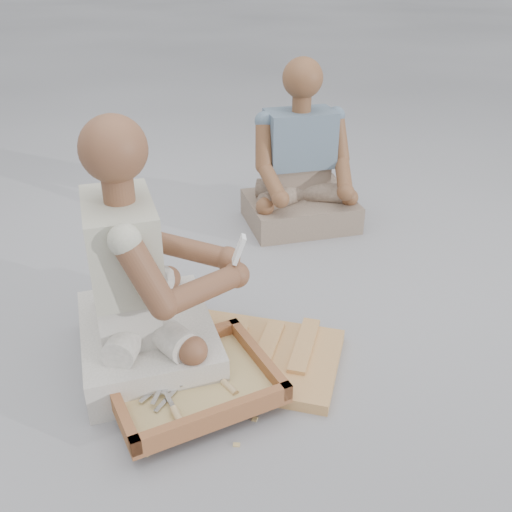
{
  "coord_description": "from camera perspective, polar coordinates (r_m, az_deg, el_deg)",
  "views": [
    {
      "loc": [
        -0.25,
        -1.54,
        1.27
      ],
      "look_at": [
        -0.04,
        0.23,
        0.3
      ],
      "focal_mm": 40.0,
      "sensor_mm": 36.0,
      "label": 1
    }
  ],
  "objects": [
    {
      "name": "ground",
      "position": [
        2.02,
        1.96,
        -10.57
      ],
      "size": [
        60.0,
        60.0,
        0.0
      ],
      "primitive_type": "plane",
      "color": "#9F9FA5",
      "rests_on": "ground"
    },
    {
      "name": "carved_panel",
      "position": [
        2.01,
        -0.68,
        -9.89
      ],
      "size": [
        0.72,
        0.6,
        0.04
      ],
      "primitive_type": "cube",
      "rotation": [
        0.0,
        0.0,
        -0.37
      ],
      "color": "#A56F40",
      "rests_on": "ground"
    },
    {
      "name": "tool_tray",
      "position": [
        1.85,
        -6.45,
        -12.47
      ],
      "size": [
        0.61,
        0.55,
        0.07
      ],
      "rotation": [
        0.0,
        0.0,
        0.36
      ],
      "color": "brown",
      "rests_on": "carved_panel"
    },
    {
      "name": "chisel_0",
      "position": [
        1.87,
        -7.86,
        -11.54
      ],
      "size": [
        0.16,
        0.17,
        0.02
      ],
      "rotation": [
        0.0,
        0.0,
        0.82
      ],
      "color": "silver",
      "rests_on": "tool_tray"
    },
    {
      "name": "chisel_1",
      "position": [
        1.96,
        -6.97,
        -9.11
      ],
      "size": [
        0.07,
        0.22,
        0.02
      ],
      "rotation": [
        0.0,
        0.0,
        1.32
      ],
      "color": "silver",
      "rests_on": "tool_tray"
    },
    {
      "name": "chisel_2",
      "position": [
        1.91,
        -7.46,
        -10.33
      ],
      "size": [
        0.09,
        0.21,
        0.02
      ],
      "rotation": [
        0.0,
        0.0,
        1.22
      ],
      "color": "silver",
      "rests_on": "tool_tray"
    },
    {
      "name": "chisel_3",
      "position": [
        1.83,
        -3.07,
        -12.64
      ],
      "size": [
        0.13,
        0.2,
        0.02
      ],
      "rotation": [
        0.0,
        0.0,
        -1.03
      ],
      "color": "silver",
      "rests_on": "tool_tray"
    },
    {
      "name": "chisel_4",
      "position": [
        1.88,
        -8.53,
        -11.14
      ],
      "size": [
        0.09,
        0.21,
        0.02
      ],
      "rotation": [
        0.0,
        0.0,
        1.25
      ],
      "color": "silver",
      "rests_on": "tool_tray"
    },
    {
      "name": "chisel_5",
      "position": [
        1.92,
        -5.07,
        -9.89
      ],
      "size": [
        0.13,
        0.2,
        0.02
      ],
      "rotation": [
        0.0,
        0.0,
        1.03
      ],
      "color": "silver",
      "rests_on": "tool_tray"
    },
    {
      "name": "chisel_6",
      "position": [
        1.86,
        -7.01,
        -12.09
      ],
      "size": [
        0.14,
        0.19,
        0.02
      ],
      "rotation": [
        0.0,
        0.0,
        0.98
      ],
      "color": "silver",
      "rests_on": "tool_tray"
    },
    {
      "name": "chisel_7",
      "position": [
        1.74,
        -8.11,
        -15.08
      ],
      "size": [
        0.09,
        0.21,
        0.02
      ],
      "rotation": [
        0.0,
        0.0,
        -1.23
      ],
      "color": "silver",
      "rests_on": "tool_tray"
    },
    {
      "name": "wood_chip_0",
      "position": [
        1.9,
        -6.67,
        -13.53
      ],
      "size": [
        0.02,
        0.02,
        0.0
      ],
      "primitive_type": "cube",
      "rotation": [
        0.0,
        0.0,
        1.91
      ],
      "color": "#D2BD7C",
      "rests_on": "ground"
    },
    {
      "name": "wood_chip_1",
      "position": [
        2.21,
        -12.42,
        -7.2
      ],
      "size": [
        0.02,
        0.02,
        0.0
      ],
      "primitive_type": "cube",
      "rotation": [
        0.0,
        0.0,
        2.17
      ],
      "color": "#D2BD7C",
      "rests_on": "ground"
    },
    {
      "name": "wood_chip_2",
      "position": [
        1.81,
        -0.13,
        -15.99
      ],
      "size": [
        0.02,
        0.02,
        0.0
      ],
      "primitive_type": "cube",
      "rotation": [
        0.0,
        0.0,
        1.12
      ],
      "color": "#D2BD7C",
      "rests_on": "ground"
    },
    {
      "name": "wood_chip_3",
      "position": [
        1.75,
        -10.84,
        -18.85
      ],
      "size": [
        0.02,
        0.02,
        0.0
      ],
      "primitive_type": "cube",
      "rotation": [
        0.0,
        0.0,
        1.1
      ],
      "color": "#D2BD7C",
      "rests_on": "ground"
    },
    {
      "name": "wood_chip_4",
      "position": [
        2.19,
        0.67,
        -6.96
      ],
      "size": [
        0.02,
        0.02,
        0.0
      ],
      "primitive_type": "cube",
      "rotation": [
        0.0,
        0.0,
        1.33
      ],
      "color": "#D2BD7C",
      "rests_on": "ground"
    },
    {
      "name": "wood_chip_5",
      "position": [
        1.74,
        -1.96,
        -18.35
      ],
      "size": [
        0.02,
        0.02,
        0.0
      ],
      "primitive_type": "cube",
      "rotation": [
        0.0,
        0.0,
        2.96
      ],
      "color": "#D2BD7C",
      "rests_on": "ground"
    },
    {
      "name": "wood_chip_6",
      "position": [
        1.79,
        -7.11,
        -16.88
      ],
      "size": [
        0.02,
        0.02,
        0.0
      ],
      "primitive_type": "cube",
      "rotation": [
        0.0,
        0.0,
        2.53
      ],
      "color": "#D2BD7C",
      "rests_on": "ground"
    },
    {
      "name": "wood_chip_7",
      "position": [
        1.94,
        -4.29,
        -12.4
      ],
      "size": [
        0.02,
        0.02,
        0.0
      ],
      "primitive_type": "cube",
      "rotation": [
        0.0,
        0.0,
        0.29
      ],
      "color": "#D2BD7C",
      "rests_on": "ground"
    },
    {
      "name": "wood_chip_8",
      "position": [
        1.95,
        -14.29,
        -13.06
      ],
      "size": [
        0.02,
        0.02,
        0.0
      ],
      "primitive_type": "cube",
      "rotation": [
        0.0,
        0.0,
        0.38
      ],
      "color": "#D2BD7C",
      "rests_on": "ground"
    },
    {
      "name": "craftsman",
      "position": [
        1.91,
        -11.43,
        -2.97
      ],
      "size": [
        0.62,
        0.62,
        0.86
      ],
      "rotation": [
        0.0,
        0.0,
        -1.39
      ],
      "color": "silver",
      "rests_on": "ground"
    },
    {
      "name": "companion",
      "position": [
        2.89,
        4.49,
        8.35
      ],
      "size": [
        0.59,
        0.49,
        0.83
      ],
      "rotation": [
        0.0,
        0.0,
        3.29
      ],
      "color": "gray",
      "rests_on": "ground"
    },
    {
      "name": "mobile_phone",
      "position": [
        1.84,
        -1.71,
        0.66
      ],
      "size": [
        0.05,
        0.04,
        0.1
      ],
      "rotation": [
        -0.35,
        0.0,
        -1.58
      ],
      "color": "white",
      "rests_on": "craftsman"
    }
  ]
}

